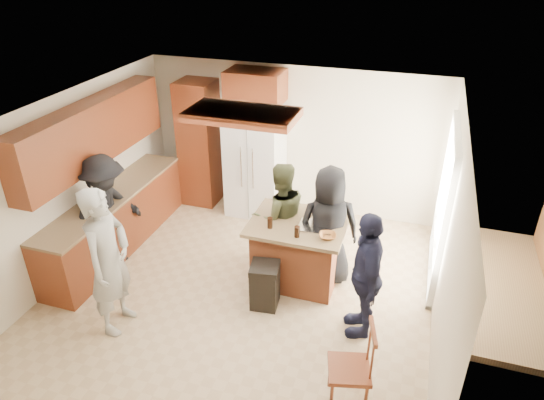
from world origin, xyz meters
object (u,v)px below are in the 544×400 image
(person_front_left, at_px, (109,261))
(person_behind_left, at_px, (280,218))
(kitchen_island, at_px, (297,251))
(spindle_chair, at_px, (351,369))
(person_counter, at_px, (107,212))
(trash_bin, at_px, (265,285))
(person_side_right, at_px, (366,275))
(refrigerator, at_px, (255,164))
(person_behind_right, at_px, (328,227))

(person_front_left, xyz_separation_m, person_behind_left, (1.55, 1.77, -0.13))
(kitchen_island, distance_m, spindle_chair, 2.10)
(person_front_left, bearing_deg, person_counter, 33.52)
(spindle_chair, bearing_deg, person_behind_left, 123.95)
(person_front_left, xyz_separation_m, trash_bin, (1.61, 0.89, -0.63))
(person_front_left, height_order, spindle_chair, person_front_left)
(kitchen_island, distance_m, trash_bin, 0.73)
(person_front_left, distance_m, trash_bin, 1.95)
(person_side_right, height_order, trash_bin, person_side_right)
(refrigerator, height_order, trash_bin, refrigerator)
(refrigerator, xyz_separation_m, trash_bin, (0.95, -2.32, -0.58))
(kitchen_island, bearing_deg, refrigerator, 125.85)
(person_front_left, relative_size, person_behind_left, 1.16)
(person_behind_left, relative_size, kitchen_island, 1.28)
(person_behind_right, relative_size, person_side_right, 1.04)
(person_counter, relative_size, spindle_chair, 1.73)
(person_behind_right, distance_m, spindle_chair, 2.09)
(refrigerator, distance_m, trash_bin, 2.57)
(person_behind_right, distance_m, person_side_right, 1.04)
(spindle_chair, bearing_deg, kitchen_island, 120.08)
(refrigerator, distance_m, spindle_chair, 4.17)
(person_behind_left, height_order, person_behind_right, person_behind_right)
(person_behind_left, xyz_separation_m, person_side_right, (1.33, -0.94, 0.00))
(person_behind_right, relative_size, trash_bin, 2.73)
(person_front_left, relative_size, person_side_right, 1.15)
(person_behind_left, xyz_separation_m, person_behind_right, (0.71, -0.11, 0.04))
(person_side_right, distance_m, kitchen_island, 1.29)
(person_side_right, bearing_deg, trash_bin, -106.56)
(person_behind_left, xyz_separation_m, kitchen_island, (0.32, -0.22, -0.34))
(person_front_left, relative_size, person_behind_right, 1.10)
(trash_bin, bearing_deg, person_behind_left, 94.41)
(kitchen_island, bearing_deg, person_behind_right, 16.87)
(person_front_left, relative_size, spindle_chair, 1.91)
(person_counter, bearing_deg, spindle_chair, -97.27)
(person_front_left, xyz_separation_m, spindle_chair, (2.92, -0.27, -0.50))
(trash_bin, xyz_separation_m, spindle_chair, (1.31, -1.16, 0.13))
(person_front_left, height_order, person_behind_left, person_front_left)
(person_behind_left, distance_m, person_counter, 2.43)
(refrigerator, relative_size, kitchen_island, 1.41)
(person_side_right, relative_size, refrigerator, 0.91)
(kitchen_island, bearing_deg, person_counter, -170.28)
(person_behind_right, xyz_separation_m, person_counter, (-3.04, -0.57, 0.00))
(person_behind_left, relative_size, refrigerator, 0.91)
(person_behind_left, distance_m, person_side_right, 1.63)
(trash_bin, bearing_deg, person_behind_right, 50.69)
(person_counter, relative_size, kitchen_island, 1.35)
(kitchen_island, xyz_separation_m, trash_bin, (-0.25, -0.66, -0.16))
(person_behind_left, bearing_deg, kitchen_island, 113.04)
(spindle_chair, bearing_deg, person_counter, 159.83)
(person_counter, distance_m, trash_bin, 2.48)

